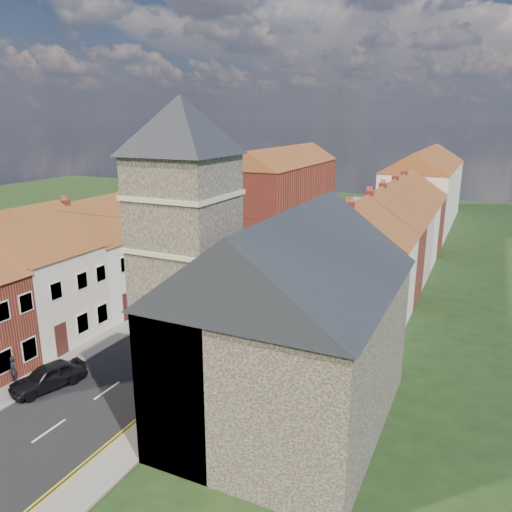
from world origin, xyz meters
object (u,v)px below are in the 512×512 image
Objects in this scene: church at (275,309)px; pedestrian_right at (235,332)px; car_far at (295,235)px; car_distant_b at (365,222)px; car_distant at (341,217)px; pedestrian_left at (13,370)px; car_near at (48,376)px; car_mid at (258,256)px; lamppost at (212,246)px.

church reaches higher than pedestrian_right.
car_far is 29.68m from pedestrian_right.
pedestrian_right is 40.01m from car_distant_b.
pedestrian_left is at bearing -98.41° from car_distant.
car_near is 11.36m from pedestrian_right.
pedestrian_right reaches higher than car_near.
car_mid is at bearing -98.44° from car_distant.
car_mid reaches higher than car_distant.
pedestrian_left reaches higher than car_near.
car_far is 0.86× the size of car_distant_b.
lamppost is at bearing -81.96° from car_far.
church is at bearing -60.64° from car_far.
pedestrian_right is at bearing 71.48° from car_near.
lamppost is 3.66× the size of pedestrian_right.
church is at bearing -82.09° from car_distant.
car_distant_b is (5.93, 21.79, 0.01)m from car_mid.
lamppost is at bearing -98.52° from car_distant.
pedestrian_right reaches higher than car_far.
lamppost is at bearing 128.30° from church.
car_near is (0.71, -19.09, -2.85)m from lamppost.
church is 38.07m from car_far.
lamppost is 12.77m from pedestrian_right.
church reaches higher than car_distant_b.
car_mid is 0.83× the size of car_distant_b.
pedestrian_right is (6.90, -18.20, 0.27)m from car_mid.
church is 3.76× the size of car_near.
lamppost is at bearing -68.57° from pedestrian_right.
car_mid is at bearing 85.74° from lamppost.
lamppost is 19.31m from car_near.
pedestrian_right is 0.33× the size of car_distant_b.
church reaches higher than car_near.
car_mid is at bearing -80.10° from car_far.
car_far is (0.00, 10.66, -0.06)m from car_mid.
car_near is 37.96m from car_far.
car_near is 0.96× the size of car_far.
car_mid is at bearing 103.64° from pedestrian_left.
car_near is 49.44m from car_distant_b.
lamppost reaches higher than car_distant_b.
car_far is at bearing 108.42° from car_near.
car_near is at bearing -96.25° from car_distant.
church reaches higher than car_far.
car_distant is at bearing 103.62° from pedestrian_left.
lamppost is 1.42× the size of car_distant.
pedestrian_right reaches higher than car_distant.
car_distant is 43.07m from pedestrian_right.
car_distant_b is at bearing -37.59° from car_distant.
car_near is 0.99× the size of car_mid.
car_far is at bearing 104.72° from pedestrian_left.
church is 3.59× the size of car_far.
car_mid is at bearing 116.78° from church.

